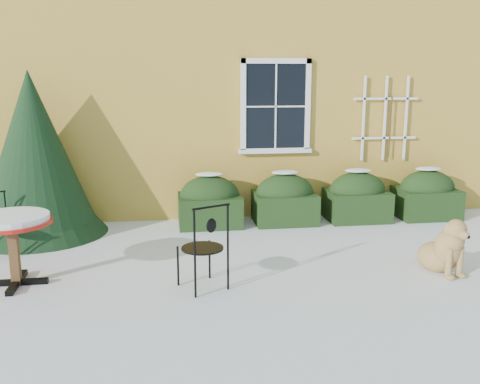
{
  "coord_description": "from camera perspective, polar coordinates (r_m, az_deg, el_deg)",
  "views": [
    {
      "loc": [
        -1.02,
        -6.23,
        2.47
      ],
      "look_at": [
        0.0,
        1.0,
        0.9
      ],
      "focal_mm": 40.0,
      "sensor_mm": 36.0,
      "label": 1
    }
  ],
  "objects": [
    {
      "name": "bistro_table",
      "position": [
        6.92,
        -23.17,
        -3.46
      ],
      "size": [
        0.94,
        0.94,
        0.87
      ],
      "rotation": [
        0.0,
        0.0,
        -0.1
      ],
      "color": "black",
      "rests_on": "ground"
    },
    {
      "name": "dog",
      "position": [
        7.36,
        20.99,
        -5.77
      ],
      "size": [
        0.6,
        0.87,
        0.77
      ],
      "rotation": [
        0.0,
        0.0,
        0.24
      ],
      "color": "tan",
      "rests_on": "ground"
    },
    {
      "name": "house",
      "position": [
        13.29,
        -3.75,
        15.33
      ],
      "size": [
        12.4,
        8.4,
        6.4
      ],
      "color": "gold",
      "rests_on": "ground"
    },
    {
      "name": "hedge_row",
      "position": [
        9.41,
        8.66,
        -0.7
      ],
      "size": [
        4.95,
        0.8,
        0.91
      ],
      "color": "black",
      "rests_on": "ground"
    },
    {
      "name": "evergreen_shrub",
      "position": [
        9.02,
        -21.01,
        2.22
      ],
      "size": [
        2.14,
        2.14,
        2.6
      ],
      "rotation": [
        0.0,
        0.0,
        0.01
      ],
      "color": "black",
      "rests_on": "ground"
    },
    {
      "name": "ground",
      "position": [
        6.78,
        1.2,
        -9.23
      ],
      "size": [
        80.0,
        80.0,
        0.0
      ],
      "primitive_type": "plane",
      "color": "white",
      "rests_on": "ground"
    },
    {
      "name": "patio_chair_near",
      "position": [
        6.32,
        -3.83,
        -5.81
      ],
      "size": [
        0.62,
        0.62,
        1.05
      ],
      "rotation": [
        0.0,
        0.0,
        3.58
      ],
      "color": "black",
      "rests_on": "ground"
    }
  ]
}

